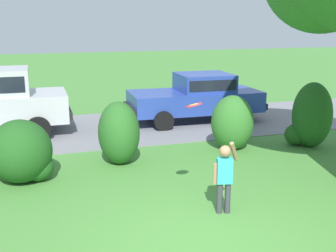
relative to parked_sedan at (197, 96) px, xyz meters
name	(u,v)px	position (x,y,z in m)	size (l,w,h in m)	color
ground_plane	(203,244)	(-2.84, -7.48, -0.85)	(80.00, 80.00, 0.00)	#478438
driveway_strip	(113,128)	(-2.84, -0.16, -0.84)	(28.00, 4.40, 0.02)	slate
shrub_centre_left	(22,153)	(-5.40, -3.98, -0.24)	(1.29, 1.33, 1.29)	#1E511C
shrub_centre	(119,133)	(-3.29, -3.45, -0.12)	(0.95, 1.13, 1.45)	#286023
shrub_centre_right	(232,124)	(-0.31, -3.22, -0.19)	(1.08, 1.10, 1.40)	#33702B
shrub_far_end	(310,117)	(1.72, -3.63, -0.06)	(1.05, 1.12, 1.70)	#1E511C
parked_sedan	(197,96)	(0.00, 0.00, 0.00)	(4.46, 2.21, 1.56)	#28429E
child_thrower	(224,174)	(-2.12, -6.61, -0.13)	(0.47, 0.23, 1.29)	#383842
frisbee	(194,105)	(-2.57, -6.31, 1.02)	(0.29, 0.28, 0.14)	red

